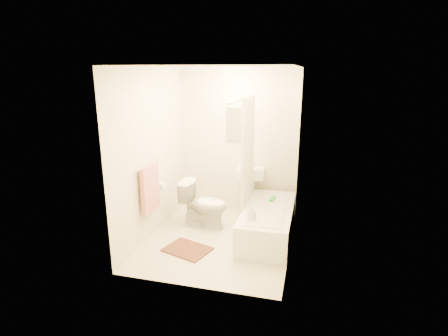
% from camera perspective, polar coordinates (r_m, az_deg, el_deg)
% --- Properties ---
extents(floor, '(2.40, 2.40, 0.00)m').
position_cam_1_polar(floor, '(5.16, -0.71, -11.50)').
color(floor, beige).
rests_on(floor, ground).
extents(ceiling, '(2.40, 2.40, 0.00)m').
position_cam_1_polar(ceiling, '(4.59, -0.81, 16.24)').
color(ceiling, white).
rests_on(ceiling, ground).
extents(wall_back, '(2.00, 0.02, 2.40)m').
position_cam_1_polar(wall_back, '(5.87, 2.33, 4.28)').
color(wall_back, beige).
rests_on(wall_back, ground).
extents(wall_left, '(0.02, 2.40, 2.40)m').
position_cam_1_polar(wall_left, '(5.08, -11.71, 2.20)').
color(wall_left, beige).
rests_on(wall_left, ground).
extents(wall_right, '(0.02, 2.40, 2.40)m').
position_cam_1_polar(wall_right, '(4.58, 11.40, 0.76)').
color(wall_right, beige).
rests_on(wall_right, ground).
extents(mirror, '(0.40, 0.03, 0.55)m').
position_cam_1_polar(mirror, '(5.80, 2.32, 7.15)').
color(mirror, white).
rests_on(mirror, wall_back).
extents(curtain_rod, '(0.03, 1.70, 0.03)m').
position_cam_1_polar(curtain_rod, '(4.63, 3.19, 11.26)').
color(curtain_rod, silver).
rests_on(curtain_rod, wall_back).
extents(shower_curtain, '(0.04, 0.80, 1.55)m').
position_cam_1_polar(shower_curtain, '(5.14, 3.94, 2.86)').
color(shower_curtain, silver).
rests_on(shower_curtain, curtain_rod).
extents(towel_bar, '(0.02, 0.60, 0.02)m').
position_cam_1_polar(towel_bar, '(4.87, -12.50, 0.37)').
color(towel_bar, silver).
rests_on(towel_bar, wall_left).
extents(towel, '(0.06, 0.45, 0.66)m').
position_cam_1_polar(towel, '(4.95, -11.98, -3.23)').
color(towel, '#CC7266').
rests_on(towel, towel_bar).
extents(toilet_paper, '(0.11, 0.12, 0.12)m').
position_cam_1_polar(toilet_paper, '(5.29, -10.17, -2.82)').
color(toilet_paper, white).
rests_on(toilet_paper, wall_left).
extents(toilet, '(0.75, 0.45, 0.72)m').
position_cam_1_polar(toilet, '(5.42, -3.28, -5.97)').
color(toilet, silver).
rests_on(toilet, floor).
extents(sink, '(0.46, 0.38, 0.87)m').
position_cam_1_polar(sink, '(5.89, 4.34, -3.41)').
color(sink, white).
rests_on(sink, floor).
extents(bathtub, '(0.69, 1.57, 0.44)m').
position_cam_1_polar(bathtub, '(5.19, 7.17, -8.75)').
color(bathtub, white).
rests_on(bathtub, floor).
extents(bath_mat, '(0.70, 0.60, 0.02)m').
position_cam_1_polar(bath_mat, '(4.89, -6.00, -13.07)').
color(bath_mat, '#562824').
rests_on(bath_mat, floor).
extents(soap_bottle, '(0.11, 0.11, 0.19)m').
position_cam_1_polar(soap_bottle, '(4.65, 4.54, -7.38)').
color(soap_bottle, white).
rests_on(soap_bottle, bathtub).
extents(scrub_brush, '(0.09, 0.21, 0.04)m').
position_cam_1_polar(scrub_brush, '(5.39, 7.90, -5.05)').
color(scrub_brush, green).
rests_on(scrub_brush, bathtub).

